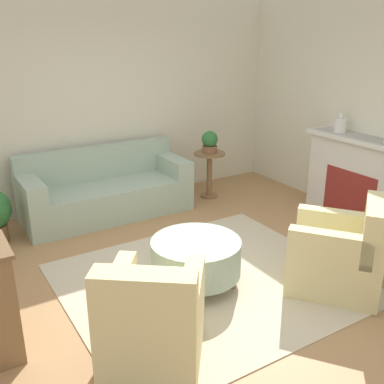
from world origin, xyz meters
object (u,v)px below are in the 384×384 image
at_px(side_table, 209,168).
at_px(potted_plant_on_side_table, 210,142).
at_px(couch, 106,191).
at_px(armchair_right, 342,256).
at_px(ottoman_table, 196,257).
at_px(armchair_left, 153,324).
at_px(vase_mantel_near, 340,124).

xyz_separation_m(side_table, potted_plant_on_side_table, (0.00, 0.00, 0.39)).
distance_m(couch, armchair_right, 3.18).
bearing_deg(armchair_right, potted_plant_on_side_table, 82.47).
relative_size(ottoman_table, side_table, 1.28).
relative_size(couch, ottoman_table, 2.52).
height_order(couch, armchair_left, armchair_left).
relative_size(armchair_left, potted_plant_on_side_table, 3.36).
distance_m(ottoman_table, potted_plant_on_side_table, 2.54).
height_order(couch, side_table, couch).
height_order(armchair_right, potted_plant_on_side_table, potted_plant_on_side_table).
bearing_deg(couch, armchair_left, -105.07).
xyz_separation_m(armchair_left, armchair_right, (1.98, 0.00, 0.00)).
relative_size(armchair_left, vase_mantel_near, 4.21).
bearing_deg(armchair_left, couch, 74.93).
distance_m(couch, armchair_left, 3.06).
xyz_separation_m(couch, armchair_right, (1.18, -2.95, 0.04)).
height_order(side_table, vase_mantel_near, vase_mantel_near).
distance_m(side_table, potted_plant_on_side_table, 0.39).
relative_size(armchair_right, ottoman_table, 1.23).
relative_size(ottoman_table, vase_mantel_near, 3.43).
height_order(armchair_left, ottoman_table, armchair_left).
height_order(ottoman_table, side_table, side_table).
bearing_deg(armchair_left, armchair_right, 0.00).
distance_m(armchair_left, vase_mantel_near, 3.88).
relative_size(armchair_left, armchair_right, 1.00).
bearing_deg(vase_mantel_near, side_table, 131.21).
relative_size(couch, side_table, 3.22).
height_order(armchair_right, side_table, armchair_right).
xyz_separation_m(side_table, vase_mantel_near, (1.16, -1.32, 0.74)).
distance_m(couch, side_table, 1.56).
xyz_separation_m(ottoman_table, potted_plant_on_side_table, (1.48, 1.99, 0.54)).
height_order(armchair_right, vase_mantel_near, vase_mantel_near).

